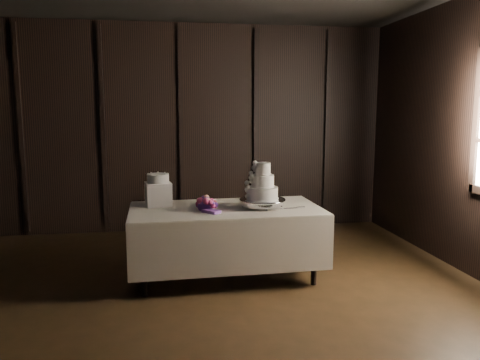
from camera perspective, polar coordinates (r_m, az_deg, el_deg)
name	(u,v)px	position (r m, az deg, el deg)	size (l,w,h in m)	color
room	(195,148)	(3.40, -5.49, 3.86)	(6.08, 7.08, 3.08)	black
display_table	(226,239)	(4.99, -1.72, -7.24)	(2.02, 1.10, 0.76)	beige
cake_stand	(262,203)	(4.91, 2.76, -2.87)	(0.48, 0.48, 0.09)	silver
wedding_cake	(260,185)	(4.85, 2.48, -0.63)	(0.36, 0.32, 0.39)	white
bouquet	(205,204)	(4.77, -4.26, -3.00)	(0.29, 0.39, 0.18)	#B14441
box_pedestal	(158,194)	(5.06, -9.92, -1.70)	(0.26, 0.26, 0.25)	white
small_cake	(158,178)	(5.04, -9.97, 0.21)	(0.23, 0.23, 0.09)	white
cake_knife	(284,209)	(4.85, 5.38, -3.50)	(0.37, 0.02, 0.01)	silver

